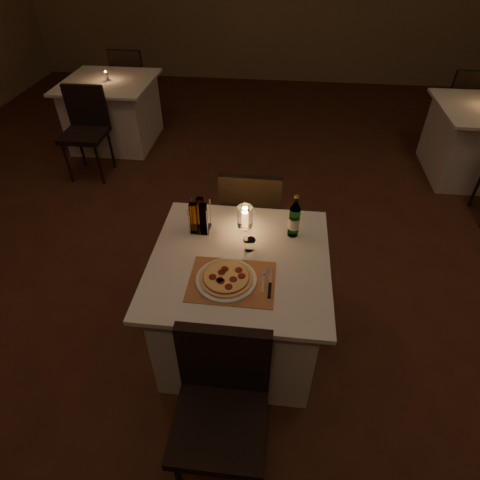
# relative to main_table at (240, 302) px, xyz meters

# --- Properties ---
(floor) EXTENTS (8.00, 10.00, 0.02)m
(floor) POSITION_rel_main_table_xyz_m (0.09, 0.25, -0.38)
(floor) COLOR #4C2618
(floor) RESTS_ON ground
(main_table) EXTENTS (1.00, 1.00, 0.74)m
(main_table) POSITION_rel_main_table_xyz_m (0.00, 0.00, 0.00)
(main_table) COLOR silver
(main_table) RESTS_ON ground
(chair_near) EXTENTS (0.42, 0.42, 0.90)m
(chair_near) POSITION_rel_main_table_xyz_m (-0.00, -0.71, 0.18)
(chair_near) COLOR black
(chair_near) RESTS_ON ground
(chair_far) EXTENTS (0.42, 0.42, 0.90)m
(chair_far) POSITION_rel_main_table_xyz_m (-0.00, 0.71, 0.18)
(chair_far) COLOR black
(chair_far) RESTS_ON ground
(placemat) EXTENTS (0.45, 0.34, 0.00)m
(placemat) POSITION_rel_main_table_xyz_m (-0.02, -0.18, 0.37)
(placemat) COLOR #B87040
(placemat) RESTS_ON main_table
(plate) EXTENTS (0.32, 0.32, 0.01)m
(plate) POSITION_rel_main_table_xyz_m (-0.05, -0.18, 0.38)
(plate) COLOR white
(plate) RESTS_ON placemat
(pizza) EXTENTS (0.28, 0.28, 0.02)m
(pizza) POSITION_rel_main_table_xyz_m (-0.05, -0.18, 0.39)
(pizza) COLOR #D8B77F
(pizza) RESTS_ON plate
(fork) EXTENTS (0.02, 0.18, 0.00)m
(fork) POSITION_rel_main_table_xyz_m (0.14, -0.15, 0.37)
(fork) COLOR silver
(fork) RESTS_ON placemat
(knife) EXTENTS (0.02, 0.22, 0.01)m
(knife) POSITION_rel_main_table_xyz_m (0.18, -0.21, 0.37)
(knife) COLOR black
(knife) RESTS_ON placemat
(tumbler) EXTENTS (0.07, 0.07, 0.07)m
(tumbler) POSITION_rel_main_table_xyz_m (0.05, 0.08, 0.40)
(tumbler) COLOR white
(tumbler) RESTS_ON main_table
(water_bottle) EXTENTS (0.07, 0.07, 0.28)m
(water_bottle) POSITION_rel_main_table_xyz_m (0.29, 0.25, 0.48)
(water_bottle) COLOR #559B53
(water_bottle) RESTS_ON main_table
(hurricane_candle) EXTENTS (0.09, 0.09, 0.18)m
(hurricane_candle) POSITION_rel_main_table_xyz_m (0.00, 0.25, 0.47)
(hurricane_candle) COLOR white
(hurricane_candle) RESTS_ON main_table
(cruet_caddy) EXTENTS (0.12, 0.12, 0.21)m
(cruet_caddy) POSITION_rel_main_table_xyz_m (-0.27, 0.23, 0.46)
(cruet_caddy) COLOR white
(cruet_caddy) RESTS_ON main_table
(neighbor_table_left) EXTENTS (1.00, 1.00, 0.74)m
(neighbor_table_left) POSITION_rel_main_table_xyz_m (-1.82, 2.77, 0.00)
(neighbor_table_left) COLOR silver
(neighbor_table_left) RESTS_ON ground
(neighbor_chair_la) EXTENTS (0.42, 0.42, 0.90)m
(neighbor_chair_la) POSITION_rel_main_table_xyz_m (-1.82, 2.06, 0.18)
(neighbor_chair_la) COLOR black
(neighbor_chair_la) RESTS_ON ground
(neighbor_chair_lb) EXTENTS (0.42, 0.42, 0.90)m
(neighbor_chair_lb) POSITION_rel_main_table_xyz_m (-1.82, 3.49, 0.18)
(neighbor_chair_lb) COLOR black
(neighbor_chair_lb) RESTS_ON ground
(neighbor_candle_left) EXTENTS (0.03, 0.03, 0.11)m
(neighbor_candle_left) POSITION_rel_main_table_xyz_m (-1.82, 2.77, 0.41)
(neighbor_candle_left) COLOR white
(neighbor_candle_left) RESTS_ON neighbor_table_left
(neighbor_table_right) EXTENTS (1.00, 1.00, 0.74)m
(neighbor_table_right) POSITION_rel_main_table_xyz_m (2.21, 2.44, 0.00)
(neighbor_table_right) COLOR silver
(neighbor_table_right) RESTS_ON ground
(neighbor_chair_rb) EXTENTS (0.42, 0.42, 0.90)m
(neighbor_chair_rb) POSITION_rel_main_table_xyz_m (2.21, 3.15, 0.18)
(neighbor_chair_rb) COLOR black
(neighbor_chair_rb) RESTS_ON ground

